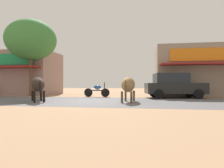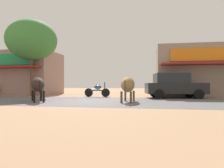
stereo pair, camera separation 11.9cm
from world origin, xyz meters
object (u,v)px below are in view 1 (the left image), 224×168
at_px(cow_near_brown, 38,85).
at_px(cow_far_dark, 128,85).
at_px(parked_hatchback_car, 173,85).
at_px(roadside_tree, 31,40).
at_px(parked_motorcycle, 97,90).

distance_m(cow_near_brown, cow_far_dark, 4.80).
bearing_deg(cow_far_dark, parked_hatchback_car, 53.03).
height_order(cow_near_brown, cow_far_dark, cow_far_dark).
bearing_deg(roadside_tree, parked_hatchback_car, -3.15).
relative_size(parked_hatchback_car, parked_motorcycle, 2.10).
bearing_deg(parked_hatchback_car, cow_near_brown, -151.18).
height_order(roadside_tree, parked_motorcycle, roadside_tree).
bearing_deg(cow_near_brown, parked_hatchback_car, 28.82).
relative_size(roadside_tree, parked_hatchback_car, 1.47).
distance_m(roadside_tree, parked_motorcycle, 6.60).
xyz_separation_m(parked_motorcycle, cow_near_brown, (-2.13, -4.58, 0.42)).
bearing_deg(parked_hatchback_car, cow_far_dark, -126.97).
distance_m(parked_motorcycle, cow_far_dark, 4.87).
distance_m(roadside_tree, cow_near_brown, 6.66).
bearing_deg(cow_far_dark, roadside_tree, 152.22).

